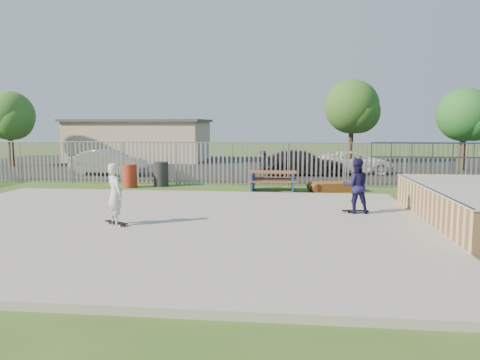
# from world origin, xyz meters

# --- Properties ---
(ground) EXTENTS (120.00, 120.00, 0.00)m
(ground) POSITION_xyz_m (0.00, 0.00, 0.00)
(ground) COLOR #34591E
(ground) RESTS_ON ground
(concrete_slab) EXTENTS (15.00, 12.00, 0.15)m
(concrete_slab) POSITION_xyz_m (0.00, 0.00, 0.07)
(concrete_slab) COLOR gray
(concrete_slab) RESTS_ON ground
(fence) EXTENTS (26.04, 16.02, 2.00)m
(fence) POSITION_xyz_m (1.00, 4.59, 1.00)
(fence) COLOR gray
(fence) RESTS_ON ground
(picnic_table) EXTENTS (2.04, 1.69, 0.85)m
(picnic_table) POSITION_xyz_m (2.97, 7.29, 0.43)
(picnic_table) COLOR brown
(picnic_table) RESTS_ON ground
(funbox) EXTENTS (2.07, 1.40, 0.38)m
(funbox) POSITION_xyz_m (5.64, 7.59, 0.19)
(funbox) COLOR brown
(funbox) RESTS_ON ground
(trash_bin_red) EXTENTS (0.63, 0.63, 1.04)m
(trash_bin_red) POSITION_xyz_m (-3.46, 7.80, 0.52)
(trash_bin_red) COLOR maroon
(trash_bin_red) RESTS_ON ground
(trash_bin_grey) EXTENTS (0.67, 0.67, 1.12)m
(trash_bin_grey) POSITION_xyz_m (-2.19, 8.36, 0.56)
(trash_bin_grey) COLOR #242427
(trash_bin_grey) RESTS_ON ground
(parking_lot) EXTENTS (40.00, 18.00, 0.02)m
(parking_lot) POSITION_xyz_m (0.00, 19.00, 0.01)
(parking_lot) COLOR black
(parking_lot) RESTS_ON ground
(car_silver) EXTENTS (4.44, 2.10, 1.41)m
(car_silver) POSITION_xyz_m (-6.33, 12.51, 0.72)
(car_silver) COLOR silver
(car_silver) RESTS_ON parking_lot
(car_dark) EXTENTS (4.84, 2.27, 1.37)m
(car_dark) POSITION_xyz_m (4.36, 13.69, 0.70)
(car_dark) COLOR black
(car_dark) RESTS_ON parking_lot
(car_white) EXTENTS (4.79, 2.54, 1.28)m
(car_white) POSITION_xyz_m (7.25, 14.73, 0.66)
(car_white) COLOR white
(car_white) RESTS_ON parking_lot
(building) EXTENTS (10.40, 6.40, 3.20)m
(building) POSITION_xyz_m (-8.00, 23.00, 1.61)
(building) COLOR beige
(building) RESTS_ON ground
(tree_left) EXTENTS (3.26, 3.26, 5.03)m
(tree_left) POSITION_xyz_m (-14.95, 17.06, 3.38)
(tree_left) COLOR #3C2518
(tree_left) RESTS_ON ground
(tree_mid) EXTENTS (3.93, 3.93, 6.06)m
(tree_mid) POSITION_xyz_m (8.07, 22.62, 4.08)
(tree_mid) COLOR #3D2D18
(tree_mid) RESTS_ON ground
(tree_right) EXTENTS (3.27, 3.27, 5.05)m
(tree_right) POSITION_xyz_m (14.22, 17.69, 3.39)
(tree_right) COLOR #402919
(tree_right) RESTS_ON ground
(skateboard_a) EXTENTS (0.81, 0.26, 0.08)m
(skateboard_a) POSITION_xyz_m (5.72, 1.91, 0.19)
(skateboard_a) COLOR black
(skateboard_a) RESTS_ON concrete_slab
(skateboard_b) EXTENTS (0.77, 0.62, 0.08)m
(skateboard_b) POSITION_xyz_m (-0.90, -0.54, 0.19)
(skateboard_b) COLOR black
(skateboard_b) RESTS_ON concrete_slab
(skater_navy) EXTENTS (0.85, 0.68, 1.66)m
(skater_navy) POSITION_xyz_m (5.72, 1.91, 0.98)
(skater_navy) COLOR #171440
(skater_navy) RESTS_ON concrete_slab
(skater_white) EXTENTS (0.71, 0.71, 1.66)m
(skater_white) POSITION_xyz_m (-0.90, -0.54, 0.98)
(skater_white) COLOR silver
(skater_white) RESTS_ON concrete_slab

